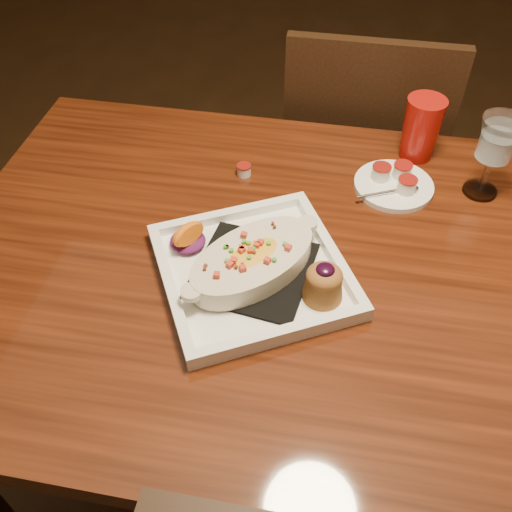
% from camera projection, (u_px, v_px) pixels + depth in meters
% --- Properties ---
extents(floor, '(7.00, 7.00, 0.00)m').
position_uv_depth(floor, '(320.00, 456.00, 1.55)').
color(floor, black).
rests_on(floor, ground).
extents(table, '(1.50, 0.90, 0.75)m').
position_uv_depth(table, '(348.00, 305.00, 1.07)').
color(table, '#60240D').
rests_on(table, floor).
extents(chair_far, '(0.42, 0.42, 0.93)m').
position_uv_depth(chair_far, '(357.00, 166.00, 1.61)').
color(chair_far, black).
rests_on(chair_far, floor).
extents(plate, '(0.42, 0.42, 0.08)m').
position_uv_depth(plate, '(257.00, 266.00, 0.97)').
color(plate, white).
rests_on(plate, table).
extents(goblet, '(0.08, 0.08, 0.17)m').
position_uv_depth(goblet, '(497.00, 143.00, 1.07)').
color(goblet, silver).
rests_on(goblet, table).
extents(saucer, '(0.16, 0.16, 0.11)m').
position_uv_depth(saucer, '(394.00, 183.00, 1.15)').
color(saucer, white).
rests_on(saucer, table).
extents(creamer_loose, '(0.03, 0.03, 0.02)m').
position_uv_depth(creamer_loose, '(244.00, 170.00, 1.18)').
color(creamer_loose, silver).
rests_on(creamer_loose, table).
extents(red_tumbler, '(0.08, 0.08, 0.14)m').
position_uv_depth(red_tumbler, '(421.00, 129.00, 1.19)').
color(red_tumbler, '#AF130C').
rests_on(red_tumbler, table).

